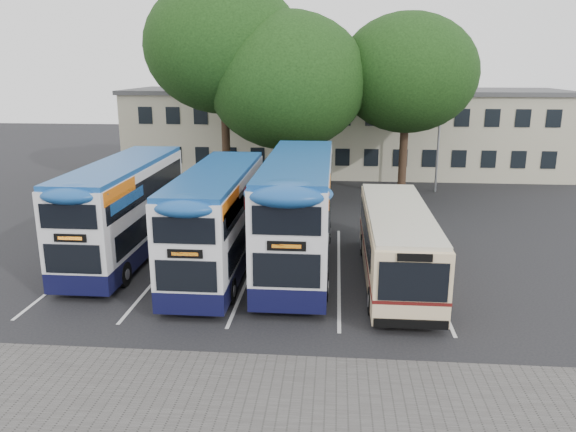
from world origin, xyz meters
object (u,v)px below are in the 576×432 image
at_px(bus_dd_left, 125,206).
at_px(bus_dd_mid, 218,216).
at_px(bus_single, 397,240).
at_px(tree_mid, 288,81).
at_px(tree_left, 223,46).
at_px(tree_right, 407,73).
at_px(lamp_post, 441,112).
at_px(bus_dd_right, 298,207).

height_order(bus_dd_left, bus_dd_mid, bus_dd_left).
height_order(bus_dd_mid, bus_single, bus_dd_mid).
relative_size(tree_mid, bus_single, 1.18).
bearing_deg(bus_dd_mid, tree_left, 99.53).
bearing_deg(tree_right, tree_mid, -169.73).
distance_m(tree_right, bus_single, 15.47).
xyz_separation_m(tree_right, bus_dd_mid, (-8.67, -13.76, -5.24)).
relative_size(lamp_post, tree_left, 0.70).
bearing_deg(lamp_post, bus_dd_mid, -125.79).
bearing_deg(bus_dd_left, tree_left, 80.42).
height_order(tree_mid, tree_right, tree_mid).
bearing_deg(tree_left, bus_dd_mid, -80.47).
distance_m(bus_dd_left, bus_single, 11.30).
bearing_deg(bus_single, bus_dd_left, 171.46).
xyz_separation_m(tree_mid, bus_dd_mid, (-1.66, -12.49, -4.81)).
distance_m(lamp_post, tree_right, 3.69).
height_order(tree_mid, bus_single, tree_mid).
distance_m(tree_right, bus_dd_left, 18.73).
distance_m(bus_dd_right, bus_single, 4.10).
bearing_deg(bus_dd_mid, tree_right, 57.78).
bearing_deg(bus_dd_mid, lamp_post, 54.21).
distance_m(bus_dd_left, bus_dd_mid, 4.42).
bearing_deg(lamp_post, tree_right, -146.87).
distance_m(tree_right, bus_dd_right, 14.97).
bearing_deg(bus_dd_left, lamp_post, 42.63).
height_order(tree_left, bus_dd_mid, tree_left).
xyz_separation_m(bus_dd_left, bus_dd_mid, (4.24, -1.24, -0.01)).
xyz_separation_m(tree_mid, bus_dd_left, (-5.90, -11.25, -4.79)).
bearing_deg(tree_mid, tree_right, 10.27).
bearing_deg(bus_single, tree_right, 82.94).
bearing_deg(bus_dd_left, tree_mid, 62.32).
relative_size(lamp_post, tree_mid, 0.82).
height_order(lamp_post, tree_right, tree_right).
relative_size(lamp_post, tree_right, 0.82).
bearing_deg(lamp_post, bus_dd_left, -137.37).
height_order(tree_mid, bus_dd_right, tree_mid).
distance_m(tree_left, bus_dd_mid, 15.01).
relative_size(tree_right, bus_dd_right, 1.03).
relative_size(bus_dd_mid, bus_dd_right, 0.91).
relative_size(tree_mid, bus_dd_left, 1.12).
height_order(bus_dd_mid, bus_dd_right, bus_dd_right).
bearing_deg(tree_left, lamp_post, 8.96).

